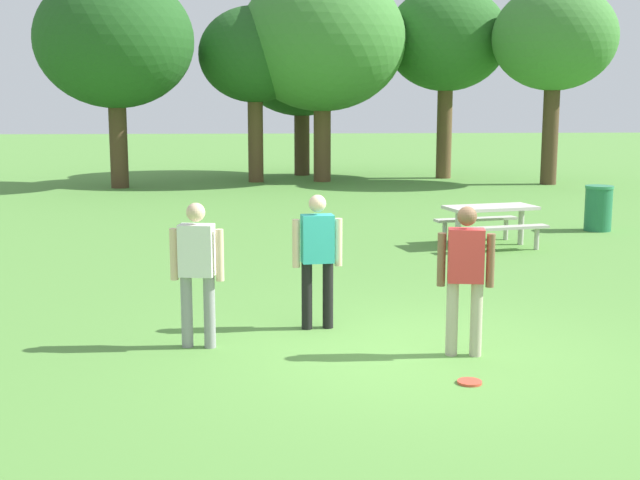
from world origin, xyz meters
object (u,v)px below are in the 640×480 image
person_catcher (197,265)px  tree_back_left (446,40)px  tree_tall_left (115,41)px  trash_can_beside_table (598,208)px  person_bystander (317,252)px  tree_slender_mid (322,41)px  tree_far_right (302,58)px  picnic_table_near (490,217)px  tree_back_right (554,39)px  person_thrower (466,271)px  frisbee (470,382)px  tree_broad_center (255,56)px

person_catcher → tree_back_left: size_ratio=0.25×
tree_tall_left → trash_can_beside_table: bearing=-39.4°
trash_can_beside_table → tree_back_left: tree_back_left is taller
person_bystander → tree_slender_mid: tree_slender_mid is taller
person_bystander → tree_back_left: tree_back_left is taller
person_bystander → tree_far_right: size_ratio=0.26×
picnic_table_near → tree_back_right: (5.04, 11.47, 4.09)m
picnic_table_near → trash_can_beside_table: bearing=31.8°
trash_can_beside_table → picnic_table_near: bearing=-148.2°
person_thrower → tree_far_right: size_ratio=0.26×
tree_tall_left → tree_far_right: 7.20m
frisbee → tree_far_right: (-0.63, 23.04, 4.22)m
person_bystander → picnic_table_near: bearing=56.9°
trash_can_beside_table → tree_tall_left: (-11.62, 9.56, 4.03)m
tree_far_right → tree_back_left: size_ratio=0.96×
tree_back_left → person_bystander: bearing=-106.3°
tree_far_right → person_catcher: bearing=-95.6°
person_thrower → person_catcher: bearing=170.1°
frisbee → tree_back_left: bearing=78.7°
tree_broad_center → tree_back_left: (6.61, 0.98, 0.60)m
person_thrower → tree_slender_mid: bearing=90.6°
person_catcher → trash_can_beside_table: 11.19m
person_bystander → frisbee: size_ratio=6.74×
person_bystander → person_thrower: bearing=-38.2°
person_thrower → picnic_table_near: 7.10m
person_catcher → trash_can_beside_table: bearing=45.7°
frisbee → tree_tall_left: bearing=109.1°
picnic_table_near → trash_can_beside_table: size_ratio=2.05×
tree_tall_left → tree_slender_mid: (6.51, 1.65, 0.16)m
person_catcher → person_bystander: (1.38, 0.69, 0.00)m
person_thrower → tree_back_right: (7.15, 18.24, 3.71)m
person_thrower → frisbee: (-0.15, -0.91, -0.93)m
picnic_table_near → trash_can_beside_table: trash_can_beside_table is taller
person_catcher → tree_back_right: size_ratio=0.26×
trash_can_beside_table → tree_broad_center: tree_broad_center is taller
picnic_table_near → tree_broad_center: bearing=109.4°
tree_tall_left → tree_back_left: size_ratio=1.00×
frisbee → picnic_table_near: bearing=73.6°
person_catcher → tree_broad_center: (0.47, 19.17, 3.23)m
person_catcher → tree_tall_left: 18.32m
trash_can_beside_table → tree_broad_center: 13.87m
tree_broad_center → person_catcher: bearing=-91.4°
person_thrower → picnic_table_near: size_ratio=0.83×
frisbee → person_bystander: bearing=123.0°
tree_back_right → frisbee: bearing=-110.9°
tree_tall_left → tree_far_right: bearing=34.4°
person_catcher → tree_tall_left: size_ratio=0.25×
person_catcher → frisbee: bearing=-27.2°
person_catcher → tree_back_left: (7.08, 20.15, 3.83)m
person_bystander → tree_broad_center: tree_broad_center is taller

